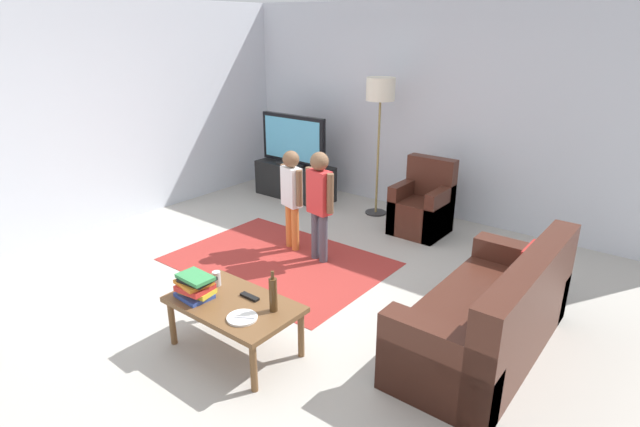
% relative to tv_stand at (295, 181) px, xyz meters
% --- Properties ---
extents(ground, '(7.80, 7.80, 0.00)m').
position_rel_tv_stand_xyz_m(ground, '(1.80, -2.30, -0.24)').
color(ground, '#B2ADA3').
extents(wall_back, '(6.00, 0.12, 2.70)m').
position_rel_tv_stand_xyz_m(wall_back, '(1.80, 0.70, 1.11)').
color(wall_back, silver).
rests_on(wall_back, ground).
extents(wall_left, '(0.12, 6.00, 2.70)m').
position_rel_tv_stand_xyz_m(wall_left, '(-1.20, -2.30, 1.11)').
color(wall_left, silver).
rests_on(wall_left, ground).
extents(area_rug, '(2.20, 1.60, 0.01)m').
position_rel_tv_stand_xyz_m(area_rug, '(1.29, -1.76, -0.24)').
color(area_rug, '#9E2D28').
rests_on(area_rug, ground).
extents(tv_stand, '(1.20, 0.44, 0.50)m').
position_rel_tv_stand_xyz_m(tv_stand, '(0.00, 0.00, 0.00)').
color(tv_stand, black).
rests_on(tv_stand, ground).
extents(tv, '(1.10, 0.28, 0.71)m').
position_rel_tv_stand_xyz_m(tv, '(-0.00, -0.02, 0.60)').
color(tv, black).
rests_on(tv, tv_stand).
extents(couch, '(0.80, 1.80, 0.86)m').
position_rel_tv_stand_xyz_m(couch, '(3.66, -1.93, 0.05)').
color(couch, '#472319').
rests_on(couch, ground).
extents(armchair, '(0.60, 0.60, 0.90)m').
position_rel_tv_stand_xyz_m(armchair, '(2.09, -0.04, 0.05)').
color(armchair, '#472319').
rests_on(armchair, ground).
extents(floor_lamp, '(0.36, 0.36, 1.78)m').
position_rel_tv_stand_xyz_m(floor_lamp, '(1.30, 0.15, 1.30)').
color(floor_lamp, '#262626').
rests_on(floor_lamp, ground).
extents(child_near_tv, '(0.37, 0.20, 1.13)m').
position_rel_tv_stand_xyz_m(child_near_tv, '(1.17, -1.40, 0.43)').
color(child_near_tv, orange).
rests_on(child_near_tv, ground).
extents(child_center, '(0.39, 0.19, 1.19)m').
position_rel_tv_stand_xyz_m(child_center, '(1.60, -1.45, 0.47)').
color(child_center, '#4C4C59').
rests_on(child_center, ground).
extents(coffee_table, '(1.00, 0.60, 0.42)m').
position_rel_tv_stand_xyz_m(coffee_table, '(2.09, -3.12, 0.13)').
color(coffee_table, brown).
rests_on(coffee_table, ground).
extents(book_stack, '(0.30, 0.25, 0.19)m').
position_rel_tv_stand_xyz_m(book_stack, '(1.81, -3.24, 0.27)').
color(book_stack, '#334CA5').
rests_on(book_stack, coffee_table).
extents(bottle, '(0.06, 0.06, 0.32)m').
position_rel_tv_stand_xyz_m(bottle, '(2.41, -3.02, 0.31)').
color(bottle, '#4C3319').
rests_on(bottle, coffee_table).
extents(tv_remote, '(0.17, 0.05, 0.02)m').
position_rel_tv_stand_xyz_m(tv_remote, '(2.14, -3.00, 0.19)').
color(tv_remote, black).
rests_on(tv_remote, coffee_table).
extents(soda_can, '(0.07, 0.07, 0.12)m').
position_rel_tv_stand_xyz_m(soda_can, '(1.79, -3.02, 0.24)').
color(soda_can, silver).
rests_on(soda_can, coffee_table).
extents(plate, '(0.22, 0.22, 0.02)m').
position_rel_tv_stand_xyz_m(plate, '(2.31, -3.24, 0.18)').
color(plate, white).
rests_on(plate, coffee_table).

